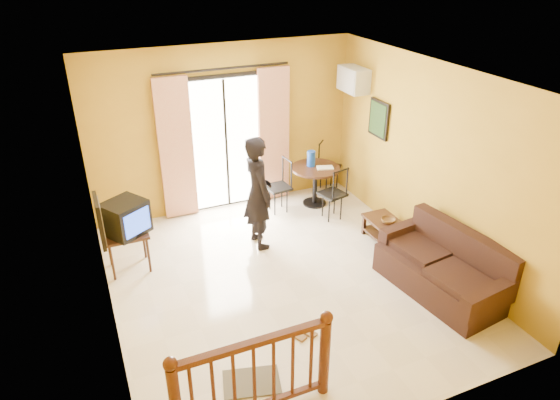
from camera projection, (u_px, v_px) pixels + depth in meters
name	position (u px, v px, depth m)	size (l,w,h in m)	color
ground	(284.00, 281.00, 6.89)	(5.00, 5.00, 0.00)	beige
room_shell	(285.00, 167.00, 6.11)	(5.00, 5.00, 5.00)	white
balcony_door	(226.00, 143.00, 8.34)	(2.25, 0.14, 2.46)	black
tv_table	(126.00, 238.00, 6.93)	(0.59, 0.49, 0.59)	black
television	(126.00, 218.00, 6.79)	(0.69, 0.68, 0.47)	black
picture_left	(100.00, 221.00, 5.24)	(0.05, 0.42, 0.52)	black
dining_table	(315.00, 175.00, 8.68)	(0.85, 0.85, 0.71)	black
water_jug	(311.00, 159.00, 8.61)	(0.15, 0.15, 0.27)	#123DAA
serving_tray	(325.00, 168.00, 8.57)	(0.28, 0.18, 0.02)	beige
dining_chairs	(313.00, 205.00, 8.88)	(1.71, 1.52, 0.95)	black
air_conditioner	(353.00, 80.00, 8.24)	(0.31, 0.60, 0.40)	silver
botanical_print	(379.00, 119.00, 7.98)	(0.05, 0.50, 0.60)	black
coffee_table	(387.00, 229.00, 7.67)	(0.45, 0.80, 0.36)	black
bowl	(388.00, 221.00, 7.59)	(0.22, 0.22, 0.07)	brown
sofa	(444.00, 269.00, 6.57)	(1.06, 1.92, 0.87)	black
standing_person	(258.00, 193.00, 7.36)	(0.64, 0.42, 1.75)	black
stair_balustrade	(254.00, 372.00, 4.68)	(1.63, 0.13, 1.04)	#471E0F
doormat	(252.00, 382.00, 5.28)	(0.60, 0.40, 0.02)	#575345
sandals	(302.00, 333.00, 5.94)	(0.34, 0.27, 0.03)	brown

